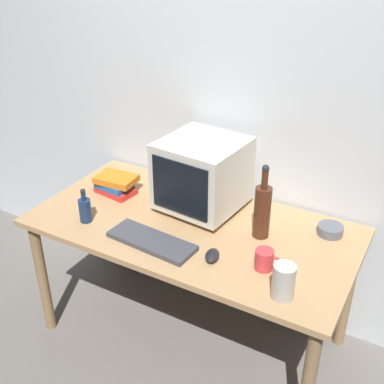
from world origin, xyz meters
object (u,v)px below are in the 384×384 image
object	(u,v)px
crt_monitor	(202,174)
bottle_tall	(262,210)
keyboard	(152,241)
mug	(265,260)
computer_mouse	(212,256)
metal_canister	(283,282)
bottle_short	(85,209)
cd_spindle	(330,230)
book_stack	(115,184)

from	to	relation	value
crt_monitor	bottle_tall	size ratio (longest dim) A/B	1.14
keyboard	mug	xyz separation A→B (m)	(0.52, 0.08, 0.03)
keyboard	computer_mouse	world-z (taller)	computer_mouse
metal_canister	bottle_short	bearing A→B (deg)	176.82
keyboard	mug	size ratio (longest dim) A/B	3.50
computer_mouse	bottle_short	bearing A→B (deg)	166.34
cd_spindle	bottle_short	bearing A→B (deg)	-156.31
bottle_tall	mug	world-z (taller)	bottle_tall
bottle_tall	book_stack	size ratio (longest dim) A/B	1.63
book_stack	cd_spindle	distance (m)	1.14
mug	bottle_tall	bearing A→B (deg)	116.00
keyboard	metal_canister	size ratio (longest dim) A/B	2.80
crt_monitor	mug	size ratio (longest dim) A/B	3.49
computer_mouse	mug	bearing A→B (deg)	-3.55
bottle_tall	mug	size ratio (longest dim) A/B	3.06
computer_mouse	bottle_tall	size ratio (longest dim) A/B	0.27
bottle_tall	crt_monitor	bearing A→B (deg)	166.03
mug	metal_canister	world-z (taller)	metal_canister
keyboard	computer_mouse	bearing A→B (deg)	10.34
keyboard	computer_mouse	distance (m)	0.30
bottle_tall	metal_canister	bearing A→B (deg)	-56.48
crt_monitor	bottle_short	size ratio (longest dim) A/B	2.33
crt_monitor	metal_canister	size ratio (longest dim) A/B	2.79
bottle_tall	bottle_short	bearing A→B (deg)	-159.31
crt_monitor	keyboard	xyz separation A→B (m)	(-0.05, -0.39, -0.18)
crt_monitor	book_stack	bearing A→B (deg)	-169.81
computer_mouse	bottle_tall	bearing A→B (deg)	51.45
book_stack	cd_spindle	size ratio (longest dim) A/B	1.88
book_stack	cd_spindle	bearing A→B (deg)	8.58
crt_monitor	mug	bearing A→B (deg)	-33.78
computer_mouse	metal_canister	world-z (taller)	metal_canister
computer_mouse	metal_canister	xyz separation A→B (m)	(0.35, -0.08, 0.06)
computer_mouse	metal_canister	size ratio (longest dim) A/B	0.67
cd_spindle	book_stack	bearing A→B (deg)	-171.42
metal_canister	mug	bearing A→B (deg)	133.67
book_stack	mug	distance (m)	0.98
keyboard	crt_monitor	bearing A→B (deg)	87.25
crt_monitor	mug	world-z (taller)	crt_monitor
bottle_short	cd_spindle	world-z (taller)	bottle_short
mug	cd_spindle	xyz separation A→B (m)	(0.17, 0.40, -0.02)
bottle_short	cd_spindle	size ratio (longest dim) A/B	1.50
crt_monitor	cd_spindle	xyz separation A→B (m)	(0.64, 0.08, -0.17)
mug	cd_spindle	size ratio (longest dim) A/B	1.00
mug	bottle_short	bearing A→B (deg)	-175.17
bottle_short	computer_mouse	bearing A→B (deg)	2.30
bottle_tall	cd_spindle	xyz separation A→B (m)	(0.28, 0.17, -0.12)
cd_spindle	crt_monitor	bearing A→B (deg)	-172.65
keyboard	mug	world-z (taller)	mug
keyboard	cd_spindle	size ratio (longest dim) A/B	3.50
keyboard	computer_mouse	xyz separation A→B (m)	(0.30, 0.03, 0.01)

